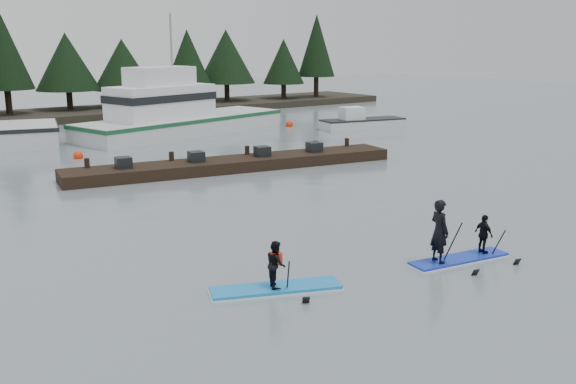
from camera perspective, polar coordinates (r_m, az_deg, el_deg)
ground at (r=18.49m, az=11.12°, el=-6.79°), size 160.00×160.00×0.00m
far_shore at (r=55.51m, az=-22.63°, el=6.11°), size 70.00×8.00×0.60m
treeline at (r=55.54m, az=-22.61°, el=5.81°), size 60.00×4.00×8.00m
fishing_boat_medium at (r=44.72m, az=-9.75°, el=5.89°), size 15.97×7.98×9.02m
skiff at (r=47.30m, az=6.67°, el=6.04°), size 6.45×3.13×0.72m
floating_dock at (r=32.11m, az=-4.74°, el=2.50°), size 16.92×5.08×0.56m
buoy_c at (r=48.35m, az=0.12°, el=5.85°), size 0.56×0.56×0.56m
buoy_b at (r=36.93m, az=-18.14°, el=2.86°), size 0.53×0.53×0.53m
paddleboard_solo at (r=16.53m, az=-1.08°, el=-7.49°), size 3.42×2.02×1.81m
paddleboard_duo at (r=19.12m, az=14.61°, el=-4.07°), size 3.25×1.44×2.44m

